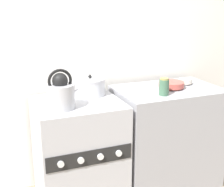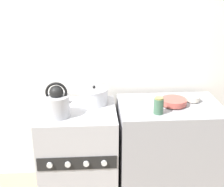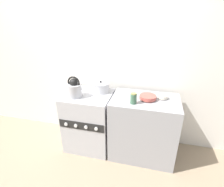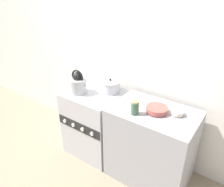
{
  "view_description": "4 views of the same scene",
  "coord_description": "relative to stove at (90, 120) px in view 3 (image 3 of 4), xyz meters",
  "views": [
    {
      "loc": [
        -0.57,
        -1.82,
        1.53
      ],
      "look_at": [
        0.27,
        0.29,
        0.86
      ],
      "focal_mm": 50.0,
      "sensor_mm": 36.0,
      "label": 1
    },
    {
      "loc": [
        0.14,
        -2.02,
        1.87
      ],
      "look_at": [
        0.29,
        0.32,
        0.95
      ],
      "focal_mm": 50.0,
      "sensor_mm": 36.0,
      "label": 2
    },
    {
      "loc": [
        0.83,
        -1.71,
        1.8
      ],
      "look_at": [
        0.34,
        0.27,
        0.88
      ],
      "focal_mm": 28.0,
      "sensor_mm": 36.0,
      "label": 3
    },
    {
      "loc": [
        1.47,
        -1.42,
        1.97
      ],
      "look_at": [
        0.27,
        0.27,
        0.89
      ],
      "focal_mm": 35.0,
      "sensor_mm": 36.0,
      "label": 4
    }
  ],
  "objects": [
    {
      "name": "ground_plane",
      "position": [
        -0.0,
        -0.29,
        -0.41
      ],
      "size": [
        12.0,
        12.0,
        0.0
      ],
      "primitive_type": "plane",
      "color": "gray"
    },
    {
      "name": "wall_back",
      "position": [
        -0.0,
        0.36,
        0.84
      ],
      "size": [
        7.0,
        0.06,
        2.5
      ],
      "color": "silver",
      "rests_on": "ground_plane"
    },
    {
      "name": "stove",
      "position": [
        0.0,
        0.0,
        0.0
      ],
      "size": [
        0.63,
        0.6,
        0.82
      ],
      "color": "#B2B2B7",
      "rests_on": "ground_plane"
    },
    {
      "name": "counter",
      "position": [
        0.76,
        -0.01,
        0.01
      ],
      "size": [
        0.84,
        0.56,
        0.85
      ],
      "color": "#99999E",
      "rests_on": "ground_plane"
    },
    {
      "name": "kettle",
      "position": [
        -0.14,
        -0.1,
        0.52
      ],
      "size": [
        0.24,
        0.19,
        0.28
      ],
      "color": "#B2B2B7",
      "rests_on": "stove"
    },
    {
      "name": "cooking_pot",
      "position": [
        0.14,
        0.13,
        0.48
      ],
      "size": [
        0.24,
        0.24,
        0.16
      ],
      "color": "silver",
      "rests_on": "stove"
    },
    {
      "name": "enamel_bowl",
      "position": [
        0.79,
        -0.01,
        0.47
      ],
      "size": [
        0.21,
        0.21,
        0.05
      ],
      "color": "#B75147",
      "rests_on": "counter"
    },
    {
      "name": "small_ceramic_bowl",
      "position": [
        0.97,
        0.05,
        0.46
      ],
      "size": [
        0.11,
        0.11,
        0.05
      ],
      "color": "beige",
      "rests_on": "counter"
    },
    {
      "name": "storage_jar",
      "position": [
        0.63,
        -0.16,
        0.5
      ],
      "size": [
        0.08,
        0.08,
        0.13
      ],
      "color": "#3F664C",
      "rests_on": "counter"
    }
  ]
}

